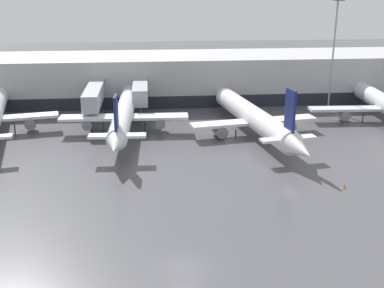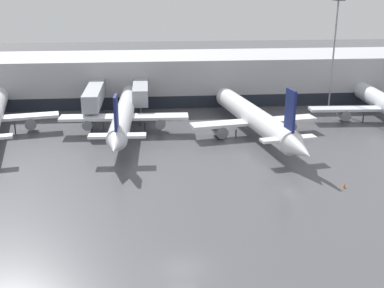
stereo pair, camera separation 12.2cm
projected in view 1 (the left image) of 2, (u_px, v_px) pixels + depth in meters
ground_plane at (183, 269)px, 40.92m from camera, size 320.00×320.00×0.00m
terminal_building at (160, 78)px, 97.74m from camera, size 160.00×30.80×9.00m
parked_jet_2 at (124, 114)px, 76.14m from camera, size 20.40×35.77×9.01m
parked_jet_4 at (254, 118)px, 75.69m from camera, size 20.67×36.58×9.87m
traffic_cone_2 at (344, 185)px, 56.86m from camera, size 0.37×0.37×0.58m
traffic_cone_3 at (121, 134)px, 75.50m from camera, size 0.39×0.39×0.65m
apron_light_mast_1 at (336, 23)px, 85.51m from camera, size 1.80×1.80×20.68m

